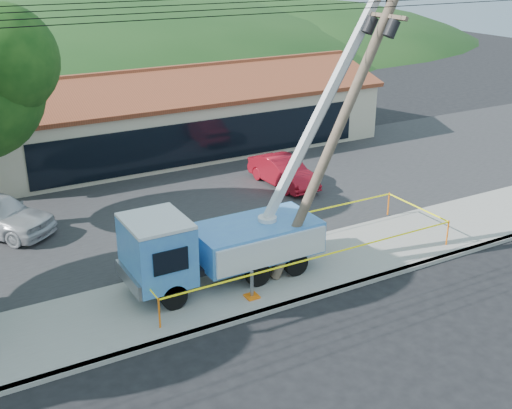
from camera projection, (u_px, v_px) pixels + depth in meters
name	position (u px, v px, depth m)	size (l,w,h in m)	color
ground	(322.00, 341.00, 18.71)	(120.00, 120.00, 0.00)	black
curb	(284.00, 306.00, 20.38)	(60.00, 0.25, 0.15)	gray
sidewalk	(255.00, 281.00, 21.91)	(60.00, 4.00, 0.15)	gray
parking_lot	(166.00, 205.00, 28.38)	(60.00, 12.00, 0.10)	#28282B
strip_mall	(177.00, 116.00, 35.97)	(22.50, 8.53, 4.67)	beige
hill_center	(100.00, 56.00, 67.68)	(89.60, 64.00, 32.00)	#153814
hill_east	(264.00, 43.00, 76.84)	(72.80, 52.00, 26.00)	#153814
utility_truck	(219.00, 240.00, 21.32)	(9.68, 3.62, 9.46)	black
leaning_pole	(340.00, 124.00, 21.18)	(4.80, 1.93, 9.36)	#4F4333
caution_tape	(294.00, 242.00, 22.84)	(11.67, 3.45, 1.00)	orange
car_red	(283.00, 187.00, 30.70)	(1.45, 4.17, 1.37)	#A1101F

